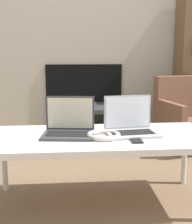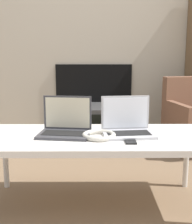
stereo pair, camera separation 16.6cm
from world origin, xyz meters
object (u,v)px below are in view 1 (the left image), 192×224
object	(u,v)px
laptop_left	(69,127)
headphones	(104,135)
tv	(85,123)
laptop_right	(130,125)
phone	(136,140)
armchair	(192,111)

from	to	relation	value
laptop_left	headphones	world-z (taller)	laptop_left
laptop_left	headphones	bearing A→B (deg)	-14.32
tv	laptop_right	bearing A→B (deg)	-81.54
headphones	phone	world-z (taller)	headphones
laptop_right	phone	distance (m)	0.16
laptop_right	tv	xyz separation A→B (m)	(-0.20, 1.37, -0.30)
phone	armchair	xyz separation A→B (m)	(0.83, 1.26, -0.10)
headphones	tv	distance (m)	1.47
headphones	tv	xyz separation A→B (m)	(-0.03, 1.45, -0.27)
laptop_right	headphones	distance (m)	0.19
laptop_right	tv	distance (m)	1.42
laptop_left	laptop_right	size ratio (longest dim) A/B	1.01
laptop_left	armchair	xyz separation A→B (m)	(1.21, 1.11, -0.14)
laptop_right	armchair	bearing A→B (deg)	46.95
armchair	laptop_right	bearing A→B (deg)	-139.87
laptop_left	headphones	xyz separation A→B (m)	(0.20, -0.08, -0.04)
tv	headphones	bearing A→B (deg)	-88.72
laptop_right	headphones	bearing A→B (deg)	-161.11
laptop_left	headphones	distance (m)	0.22
laptop_left	phone	size ratio (longest dim) A/B	2.62
laptop_right	phone	world-z (taller)	laptop_right
laptop_right	armchair	distance (m)	1.39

